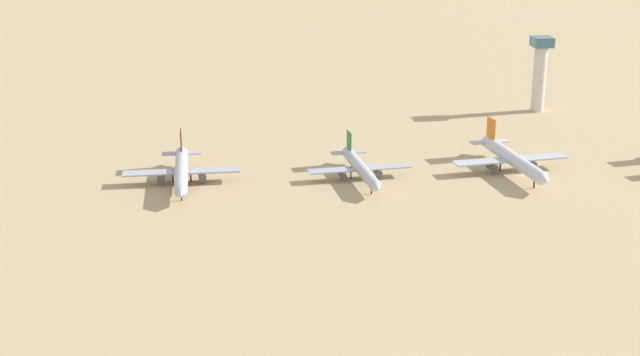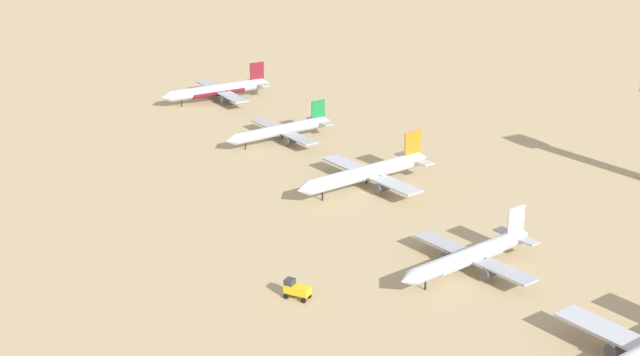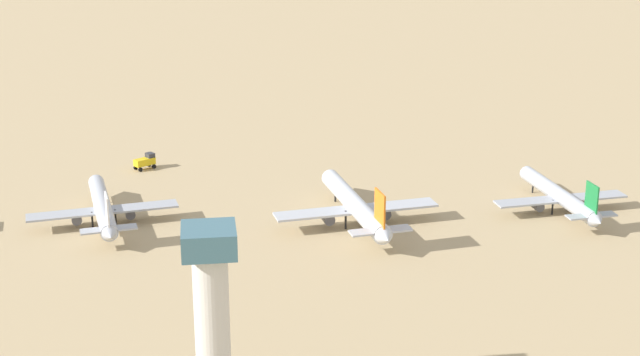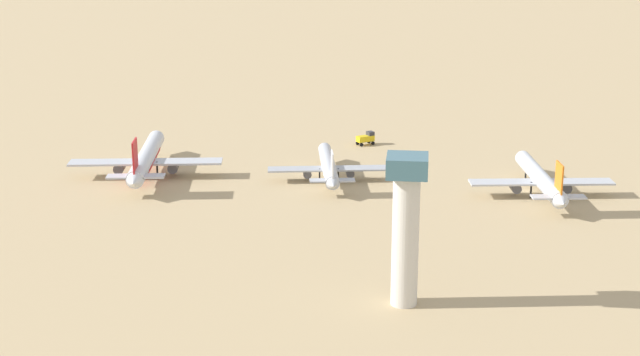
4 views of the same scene
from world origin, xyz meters
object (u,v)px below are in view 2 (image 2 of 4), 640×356
object	(u,v)px
parked_jet_1	(281,130)
service_truck	(296,289)
parked_jet_0	(218,90)
parked_jet_2	(367,173)
parked_jet_3	(470,256)

from	to	relation	value
parked_jet_1	service_truck	xyz separation A→B (m)	(43.07, 91.84, -1.55)
parked_jet_0	service_truck	xyz separation A→B (m)	(44.64, 143.35, -1.89)
parked_jet_0	service_truck	world-z (taller)	parked_jet_0
parked_jet_1	service_truck	bearing A→B (deg)	64.87
parked_jet_0	service_truck	size ratio (longest dim) A/B	7.29
parked_jet_2	parked_jet_0	bearing A→B (deg)	-89.79
parked_jet_1	parked_jet_3	world-z (taller)	parked_jet_3
parked_jet_0	parked_jet_2	bearing A→B (deg)	90.21
parked_jet_1	service_truck	world-z (taller)	parked_jet_1
service_truck	parked_jet_1	bearing A→B (deg)	-115.13
parked_jet_2	service_truck	distance (m)	64.31
parked_jet_2	parked_jet_3	distance (m)	53.73
parked_jet_0	parked_jet_3	size ratio (longest dim) A/B	1.06
service_truck	parked_jet_3	bearing A→B (deg)	168.97
service_truck	parked_jet_2	bearing A→B (deg)	-134.44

